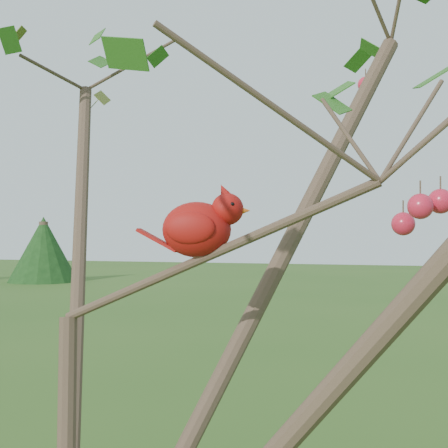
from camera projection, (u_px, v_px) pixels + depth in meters
name	position (u px, v px, depth m)	size (l,w,h in m)	color
crabapple_tree	(69.00, 230.00, 1.09)	(2.35, 2.05, 2.95)	#3A2B1F
cardinal	(200.00, 227.00, 1.13)	(0.21, 0.12, 0.15)	#A4150E
distant_trees	(358.00, 247.00, 25.37)	(42.31, 15.76, 3.32)	#3A2B1F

